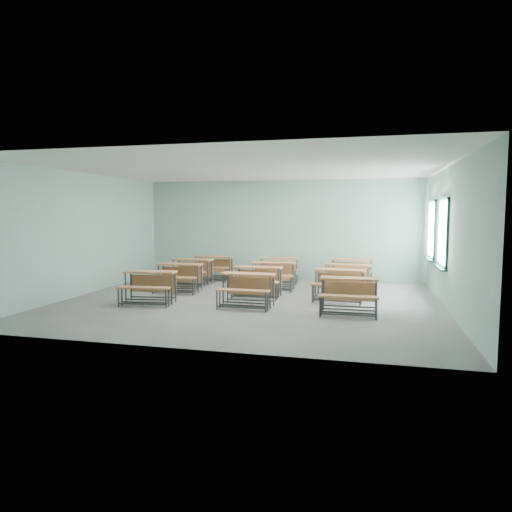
% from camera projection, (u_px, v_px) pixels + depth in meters
% --- Properties ---
extents(room, '(9.04, 8.04, 3.24)m').
position_uv_depth(room, '(253.00, 236.00, 10.96)').
color(room, gray).
rests_on(room, ground).
extents(desk_unit_r0c0, '(1.32, 0.97, 0.77)m').
position_uv_depth(desk_unit_r0c0, '(149.00, 282.00, 10.81)').
color(desk_unit_r0c0, '#B46F41').
rests_on(desk_unit_r0c0, ground).
extents(desk_unit_r0c1, '(1.24, 0.85, 0.77)m').
position_uv_depth(desk_unit_r0c1, '(247.00, 285.00, 10.43)').
color(desk_unit_r0c1, '#B46F41').
rests_on(desk_unit_r0c1, ground).
extents(desk_unit_r0c2, '(1.23, 0.83, 0.77)m').
position_uv_depth(desk_unit_r0c2, '(349.00, 290.00, 9.70)').
color(desk_unit_r0c2, '#B46F41').
rests_on(desk_unit_r0c2, ground).
extents(desk_unit_r1c0, '(1.27, 0.89, 0.77)m').
position_uv_depth(desk_unit_r1c0, '(179.00, 273.00, 12.43)').
color(desk_unit_r1c0, '#B46F41').
rests_on(desk_unit_r1c0, ground).
extents(desk_unit_r1c1, '(1.24, 0.85, 0.77)m').
position_uv_depth(desk_unit_r1c1, '(258.00, 277.00, 11.70)').
color(desk_unit_r1c1, '#B46F41').
rests_on(desk_unit_r1c1, ground).
extents(desk_unit_r1c2, '(1.29, 0.92, 0.77)m').
position_uv_depth(desk_unit_r1c2, '(339.00, 280.00, 11.16)').
color(desk_unit_r1c2, '#B46F41').
rests_on(desk_unit_r1c2, ground).
extents(desk_unit_r2c0, '(1.28, 0.91, 0.77)m').
position_uv_depth(desk_unit_r2c0, '(191.00, 268.00, 13.65)').
color(desk_unit_r2c0, '#B46F41').
rests_on(desk_unit_r2c0, ground).
extents(desk_unit_r2c1, '(1.26, 0.87, 0.77)m').
position_uv_depth(desk_unit_r2c1, '(273.00, 271.00, 12.78)').
color(desk_unit_r2c1, '#B46F41').
rests_on(desk_unit_r2c1, ground).
extents(desk_unit_r2c2, '(1.30, 0.94, 0.77)m').
position_uv_depth(desk_unit_r2c2, '(347.00, 274.00, 12.26)').
color(desk_unit_r2c2, '#B46F41').
rests_on(desk_unit_r2c2, ground).
extents(desk_unit_r3c0, '(1.24, 0.85, 0.77)m').
position_uv_depth(desk_unit_r3c0, '(213.00, 264.00, 14.60)').
color(desk_unit_r3c0, '#B46F41').
rests_on(desk_unit_r3c0, ground).
extents(desk_unit_r3c1, '(1.29, 0.92, 0.77)m').
position_uv_depth(desk_unit_r3c1, '(279.00, 266.00, 14.10)').
color(desk_unit_r3c1, '#B46F41').
rests_on(desk_unit_r3c1, ground).
extents(desk_unit_r3c2, '(1.25, 0.86, 0.77)m').
position_uv_depth(desk_unit_r3c2, '(352.00, 268.00, 13.67)').
color(desk_unit_r3c2, '#B46F41').
rests_on(desk_unit_r3c2, ground).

